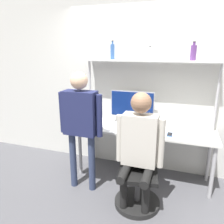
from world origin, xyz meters
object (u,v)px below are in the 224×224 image
at_px(bottle_clear, 150,54).
at_px(cell_phone, 170,134).
at_px(person_standing, 81,117).
at_px(bottle_blue, 112,51).
at_px(office_chair, 138,183).
at_px(bottle_purple, 193,52).
at_px(laptop, 147,127).
at_px(monitor, 132,106).
at_px(person_seated, 139,143).

bearing_deg(bottle_clear, cell_phone, -37.70).
relative_size(person_standing, bottle_blue, 6.11).
distance_m(office_chair, bottle_blue, 1.85).
bearing_deg(bottle_purple, cell_phone, -125.58).
bearing_deg(laptop, monitor, 138.94).
relative_size(person_standing, bottle_clear, 8.74).
xyz_separation_m(person_seated, person_standing, (-0.79, 0.12, 0.19)).
relative_size(office_chair, person_seated, 0.64).
distance_m(cell_phone, person_seated, 0.63).
xyz_separation_m(laptop, person_seated, (0.01, -0.58, 0.01)).
bearing_deg(laptop, bottle_blue, 157.24).
distance_m(person_standing, bottle_clear, 1.29).
relative_size(person_seated, bottle_blue, 5.39).
bearing_deg(cell_phone, laptop, 174.16).
bearing_deg(bottle_purple, person_standing, -151.12).
bearing_deg(bottle_blue, monitor, -0.60).
bearing_deg(office_chair, laptop, 89.89).
bearing_deg(bottle_blue, office_chair, -53.00).
height_order(monitor, office_chair, monitor).
height_order(laptop, person_standing, person_standing).
height_order(office_chair, person_seated, person_seated).
xyz_separation_m(laptop, bottle_purple, (0.51, 0.25, 1.01)).
bearing_deg(person_seated, office_chair, 98.92).
xyz_separation_m(person_standing, bottle_clear, (0.74, 0.72, 0.78)).
bearing_deg(bottle_clear, monitor, -179.18).
height_order(cell_phone, bottle_clear, bottle_clear).
xyz_separation_m(laptop, bottle_clear, (-0.05, 0.25, 0.98)).
xyz_separation_m(person_standing, bottle_blue, (0.19, 0.72, 0.81)).
bearing_deg(bottle_clear, office_chair, -86.20).
distance_m(monitor, person_seated, 0.91).
relative_size(bottle_blue, bottle_purple, 1.10).
xyz_separation_m(office_chair, person_seated, (0.01, -0.04, 0.56)).
distance_m(laptop, person_seated, 0.58).
distance_m(person_seated, bottle_clear, 1.28).
distance_m(office_chair, person_standing, 1.09).
xyz_separation_m(person_seated, bottle_blue, (-0.60, 0.83, 1.00)).
xyz_separation_m(bottle_blue, bottle_purple, (1.11, 0.00, -0.01)).
bearing_deg(person_seated, monitor, 109.21).
xyz_separation_m(bottle_clear, bottle_purple, (0.57, 0.00, 0.02)).
height_order(laptop, office_chair, laptop).
relative_size(laptop, person_standing, 0.22).
bearing_deg(person_standing, bottle_purple, 28.88).
bearing_deg(bottle_clear, person_standing, -135.68).
bearing_deg(laptop, cell_phone, -5.84).
bearing_deg(bottle_purple, monitor, -179.76).
xyz_separation_m(cell_phone, bottle_purple, (0.20, 0.28, 1.06)).
distance_m(laptop, bottle_clear, 1.02).
bearing_deg(office_chair, person_standing, 174.82).
bearing_deg(bottle_blue, laptop, -22.76).
bearing_deg(laptop, person_seated, -89.42).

